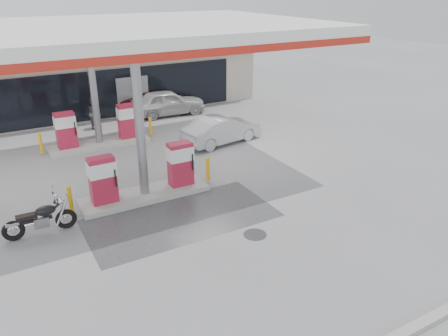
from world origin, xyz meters
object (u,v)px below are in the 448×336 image
(parked_motorcycle, at_px, (41,220))
(pump_island_near, at_px, (144,179))
(sedan_white, at_px, (167,102))
(pump_island_far, at_px, (98,131))
(attendant, at_px, (95,113))
(parked_car_right, at_px, (158,101))
(hatchback_silver, at_px, (222,130))

(parked_motorcycle, bearing_deg, pump_island_near, 14.06)
(pump_island_near, relative_size, sedan_white, 1.22)
(pump_island_far, xyz_separation_m, attendant, (0.56, 2.80, 0.08))
(pump_island_near, xyz_separation_m, attendant, (0.56, 8.80, 0.08))
(parked_motorcycle, relative_size, parked_car_right, 0.46)
(parked_motorcycle, height_order, attendant, attendant)
(pump_island_far, xyz_separation_m, parked_motorcycle, (-3.52, -6.80, -0.23))
(pump_island_far, relative_size, parked_car_right, 1.11)
(pump_island_far, relative_size, hatchback_silver, 1.33)
(pump_island_near, height_order, attendant, pump_island_near)
(attendant, height_order, parked_car_right, attendant)
(pump_island_near, relative_size, hatchback_silver, 1.33)
(pump_island_far, height_order, parked_motorcycle, pump_island_far)
(parked_motorcycle, distance_m, attendant, 10.43)
(attendant, bearing_deg, hatchback_silver, -119.46)
(pump_island_far, height_order, sedan_white, pump_island_far)
(parked_car_right, bearing_deg, pump_island_near, 175.50)
(pump_island_near, distance_m, hatchback_silver, 6.26)
(pump_island_near, xyz_separation_m, hatchback_silver, (5.13, 3.60, -0.07))
(attendant, distance_m, hatchback_silver, 6.92)
(pump_island_far, distance_m, sedan_white, 5.72)
(sedan_white, relative_size, attendant, 2.65)
(pump_island_near, distance_m, parked_motorcycle, 3.62)
(hatchback_silver, height_order, parked_car_right, parked_car_right)
(hatchback_silver, distance_m, parked_car_right, 6.43)
(parked_car_right, bearing_deg, parked_motorcycle, 163.11)
(pump_island_near, relative_size, attendant, 3.23)
(pump_island_near, distance_m, pump_island_far, 6.00)
(parked_motorcycle, bearing_deg, sedan_white, 51.73)
(pump_island_far, bearing_deg, parked_car_right, 41.63)
(pump_island_near, xyz_separation_m, parked_motorcycle, (-3.52, -0.80, -0.23))
(parked_motorcycle, height_order, sedan_white, sedan_white)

